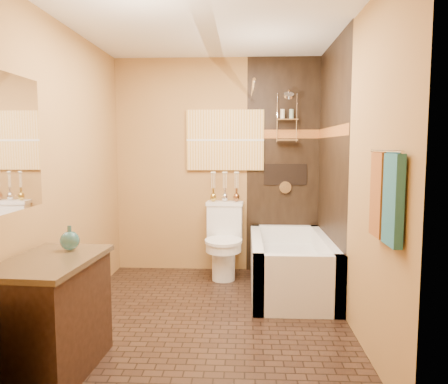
# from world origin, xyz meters

# --- Properties ---
(floor) EXTENTS (3.00, 3.00, 0.00)m
(floor) POSITION_xyz_m (0.00, 0.00, 0.00)
(floor) COLOR black
(floor) RESTS_ON ground
(wall_left) EXTENTS (0.02, 3.00, 2.50)m
(wall_left) POSITION_xyz_m (-1.20, 0.00, 1.25)
(wall_left) COLOR #A77A40
(wall_left) RESTS_ON floor
(wall_right) EXTENTS (0.02, 3.00, 2.50)m
(wall_right) POSITION_xyz_m (1.20, 0.00, 1.25)
(wall_right) COLOR #A77A40
(wall_right) RESTS_ON floor
(wall_back) EXTENTS (2.40, 0.02, 2.50)m
(wall_back) POSITION_xyz_m (0.00, 1.50, 1.25)
(wall_back) COLOR #A77A40
(wall_back) RESTS_ON floor
(wall_front) EXTENTS (2.40, 0.02, 2.50)m
(wall_front) POSITION_xyz_m (0.00, -1.50, 1.25)
(wall_front) COLOR #A77A40
(wall_front) RESTS_ON floor
(ceiling) EXTENTS (3.00, 3.00, 0.00)m
(ceiling) POSITION_xyz_m (0.00, 0.00, 2.50)
(ceiling) COLOR silver
(ceiling) RESTS_ON wall_back
(alcove_tile_back) EXTENTS (0.85, 0.01, 2.50)m
(alcove_tile_back) POSITION_xyz_m (0.78, 1.49, 1.25)
(alcove_tile_back) COLOR black
(alcove_tile_back) RESTS_ON wall_back
(alcove_tile_right) EXTENTS (0.01, 1.50, 2.50)m
(alcove_tile_right) POSITION_xyz_m (1.19, 0.75, 1.25)
(alcove_tile_right) COLOR black
(alcove_tile_right) RESTS_ON wall_right
(mosaic_band_back) EXTENTS (0.85, 0.01, 0.10)m
(mosaic_band_back) POSITION_xyz_m (0.78, 1.48, 1.62)
(mosaic_band_back) COLOR #974B1B
(mosaic_band_back) RESTS_ON alcove_tile_back
(mosaic_band_right) EXTENTS (0.01, 1.50, 0.10)m
(mosaic_band_right) POSITION_xyz_m (1.18, 0.75, 1.62)
(mosaic_band_right) COLOR #974B1B
(mosaic_band_right) RESTS_ON alcove_tile_right
(alcove_niche) EXTENTS (0.50, 0.01, 0.25)m
(alcove_niche) POSITION_xyz_m (0.80, 1.48, 1.15)
(alcove_niche) COLOR black
(alcove_niche) RESTS_ON alcove_tile_back
(shower_fixtures) EXTENTS (0.24, 0.33, 1.16)m
(shower_fixtures) POSITION_xyz_m (0.80, 1.38, 1.67)
(shower_fixtures) COLOR silver
(shower_fixtures) RESTS_ON floor
(curtain_rod) EXTENTS (0.03, 1.55, 0.03)m
(curtain_rod) POSITION_xyz_m (0.40, 0.75, 2.02)
(curtain_rod) COLOR silver
(curtain_rod) RESTS_ON wall_back
(towel_bar) EXTENTS (0.02, 0.55, 0.02)m
(towel_bar) POSITION_xyz_m (1.15, -1.05, 1.45)
(towel_bar) COLOR silver
(towel_bar) RESTS_ON wall_right
(towel_teal) EXTENTS (0.05, 0.22, 0.52)m
(towel_teal) POSITION_xyz_m (1.16, -1.18, 1.18)
(towel_teal) COLOR #21566E
(towel_teal) RESTS_ON towel_bar
(towel_rust) EXTENTS (0.05, 0.22, 0.52)m
(towel_rust) POSITION_xyz_m (1.16, -0.92, 1.18)
(towel_rust) COLOR brown
(towel_rust) RESTS_ON towel_bar
(sunset_painting) EXTENTS (0.90, 0.04, 0.70)m
(sunset_painting) POSITION_xyz_m (0.09, 1.48, 1.55)
(sunset_painting) COLOR gold
(sunset_painting) RESTS_ON wall_back
(vanity_mirror) EXTENTS (0.01, 1.00, 0.90)m
(vanity_mirror) POSITION_xyz_m (-1.19, -0.98, 1.50)
(vanity_mirror) COLOR white
(vanity_mirror) RESTS_ON wall_left
(bathtub) EXTENTS (0.80, 1.50, 0.55)m
(bathtub) POSITION_xyz_m (0.80, 0.75, 0.22)
(bathtub) COLOR white
(bathtub) RESTS_ON floor
(toilet) EXTENTS (0.43, 0.64, 0.84)m
(toilet) POSITION_xyz_m (0.09, 1.20, 0.42)
(toilet) COLOR white
(toilet) RESTS_ON floor
(vanity) EXTENTS (0.58, 0.90, 0.76)m
(vanity) POSITION_xyz_m (-0.92, -0.98, 0.38)
(vanity) COLOR black
(vanity) RESTS_ON floor
(teal_bottle) EXTENTS (0.16, 0.16, 0.21)m
(teal_bottle) POSITION_xyz_m (-0.87, -0.75, 0.85)
(teal_bottle) COLOR #226166
(teal_bottle) RESTS_ON vanity
(bud_vases) EXTENTS (0.34, 0.07, 0.34)m
(bud_vases) POSITION_xyz_m (0.09, 1.39, 1.02)
(bud_vases) COLOR gold
(bud_vases) RESTS_ON toilet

